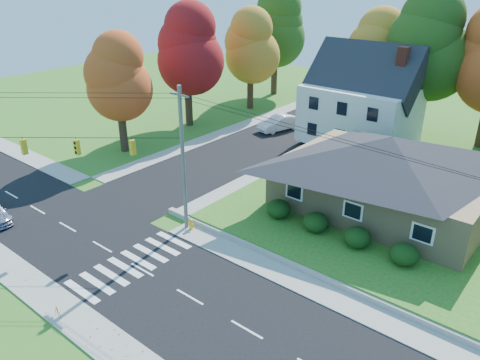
# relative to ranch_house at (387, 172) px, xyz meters

# --- Properties ---
(ground) EXTENTS (120.00, 120.00, 0.00)m
(ground) POSITION_rel_ranch_house_xyz_m (-8.00, -16.00, -3.27)
(ground) COLOR #3D7923
(road_main) EXTENTS (90.00, 8.00, 0.02)m
(road_main) POSITION_rel_ranch_house_xyz_m (-8.00, -16.00, -3.26)
(road_main) COLOR black
(road_main) RESTS_ON ground
(road_cross) EXTENTS (8.00, 44.00, 0.02)m
(road_cross) POSITION_rel_ranch_house_xyz_m (-16.00, 10.00, -3.25)
(road_cross) COLOR black
(road_cross) RESTS_ON ground
(sidewalk_north) EXTENTS (90.00, 2.00, 0.08)m
(sidewalk_north) POSITION_rel_ranch_house_xyz_m (-8.00, -11.00, -3.23)
(sidewalk_north) COLOR #9C9A90
(sidewalk_north) RESTS_ON ground
(sidewalk_south) EXTENTS (90.00, 2.00, 0.08)m
(sidewalk_south) POSITION_rel_ranch_house_xyz_m (-8.00, -21.00, -3.23)
(sidewalk_south) COLOR #9C9A90
(sidewalk_south) RESTS_ON ground
(lawn) EXTENTS (30.00, 30.00, 0.50)m
(lawn) POSITION_rel_ranch_house_xyz_m (5.00, 5.00, -3.02)
(lawn) COLOR #3D7923
(lawn) RESTS_ON ground
(ranch_house) EXTENTS (14.60, 10.60, 5.40)m
(ranch_house) POSITION_rel_ranch_house_xyz_m (0.00, 0.00, 0.00)
(ranch_house) COLOR tan
(ranch_house) RESTS_ON lawn
(colonial_house) EXTENTS (10.40, 8.40, 9.60)m
(colonial_house) POSITION_rel_ranch_house_xyz_m (-7.96, 12.00, 1.32)
(colonial_house) COLOR silver
(colonial_house) RESTS_ON lawn
(hedge_row) EXTENTS (10.70, 1.70, 1.27)m
(hedge_row) POSITION_rel_ranch_house_xyz_m (-0.50, -6.20, -2.13)
(hedge_row) COLOR #163A10
(hedge_row) RESTS_ON lawn
(traffic_infrastructure) EXTENTS (38.10, 10.66, 10.00)m
(traffic_infrastructure) POSITION_rel_ranch_house_xyz_m (-8.15, -14.65, 1.88)
(traffic_infrastructure) COLOR #666059
(traffic_infrastructure) RESTS_ON ground
(tree_lot_0) EXTENTS (6.72, 6.72, 12.51)m
(tree_lot_0) POSITION_rel_ranch_house_xyz_m (-10.00, 18.00, 5.04)
(tree_lot_0) COLOR #3F2A19
(tree_lot_0) RESTS_ON lawn
(tree_lot_1) EXTENTS (7.84, 7.84, 14.60)m
(tree_lot_1) POSITION_rel_ranch_house_xyz_m (-4.00, 17.00, 6.35)
(tree_lot_1) COLOR #3F2A19
(tree_lot_1) RESTS_ON lawn
(tree_west_0) EXTENTS (6.16, 6.16, 11.47)m
(tree_west_0) POSITION_rel_ranch_house_xyz_m (-25.00, -4.00, 3.89)
(tree_west_0) COLOR #3F2A19
(tree_west_0) RESTS_ON ground
(tree_west_1) EXTENTS (7.28, 7.28, 13.56)m
(tree_west_1) POSITION_rel_ranch_house_xyz_m (-26.00, 6.00, 5.20)
(tree_west_1) COLOR #3F2A19
(tree_west_1) RESTS_ON ground
(tree_west_2) EXTENTS (6.72, 6.72, 12.51)m
(tree_west_2) POSITION_rel_ranch_house_xyz_m (-25.00, 16.00, 4.54)
(tree_west_2) COLOR #3F2A19
(tree_west_2) RESTS_ON ground
(tree_west_3) EXTENTS (7.84, 7.84, 14.60)m
(tree_west_3) POSITION_rel_ranch_house_xyz_m (-27.00, 24.00, 5.85)
(tree_west_3) COLOR #3F2A19
(tree_west_3) RESTS_ON ground
(white_car) EXTENTS (3.04, 5.28, 1.65)m
(white_car) POSITION_rel_ranch_house_xyz_m (-16.91, 10.84, -2.42)
(white_car) COLOR white
(white_car) RESTS_ON road_cross
(fire_hydrant) EXTENTS (0.47, 0.37, 0.83)m
(fire_hydrant) POSITION_rel_ranch_house_xyz_m (-9.08, -10.77, -2.87)
(fire_hydrant) COLOR gold
(fire_hydrant) RESTS_ON ground
(yard_sign) EXTENTS (0.57, 0.23, 0.74)m
(yard_sign) POSITION_rel_ranch_house_xyz_m (-8.05, -21.49, -2.74)
(yard_sign) COLOR black
(yard_sign) RESTS_ON ground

